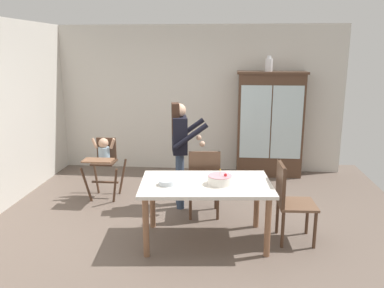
{
  "coord_description": "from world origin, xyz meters",
  "views": [
    {
      "loc": [
        0.57,
        -4.7,
        2.26
      ],
      "look_at": [
        0.07,
        0.7,
        0.95
      ],
      "focal_mm": 36.78,
      "sensor_mm": 36.0,
      "label": 1
    }
  ],
  "objects_px": {
    "ceramic_vase": "(269,64)",
    "dining_chair_far_side": "(204,179)",
    "high_chair_with_toddler": "(104,157)",
    "dining_table": "(206,190)",
    "china_cabinet": "(270,124)",
    "birthday_cake": "(220,180)",
    "dining_chair_right_end": "(288,197)",
    "adult_person": "(180,142)",
    "serving_bowl": "(166,183)"
  },
  "relations": [
    {
      "from": "dining_chair_right_end",
      "to": "adult_person",
      "type": "bearing_deg",
      "value": 53.27
    },
    {
      "from": "dining_table",
      "to": "birthday_cake",
      "type": "bearing_deg",
      "value": -14.54
    },
    {
      "from": "high_chair_with_toddler",
      "to": "dining_table",
      "type": "distance_m",
      "value": 2.08
    },
    {
      "from": "ceramic_vase",
      "to": "serving_bowl",
      "type": "relative_size",
      "value": 1.5
    },
    {
      "from": "ceramic_vase",
      "to": "dining_chair_far_side",
      "type": "relative_size",
      "value": 0.28
    },
    {
      "from": "dining_chair_right_end",
      "to": "birthday_cake",
      "type": "bearing_deg",
      "value": 96.89
    },
    {
      "from": "dining_table",
      "to": "dining_chair_far_side",
      "type": "relative_size",
      "value": 1.67
    },
    {
      "from": "adult_person",
      "to": "dining_chair_right_end",
      "type": "distance_m",
      "value": 1.74
    },
    {
      "from": "serving_bowl",
      "to": "ceramic_vase",
      "type": "bearing_deg",
      "value": 64.03
    },
    {
      "from": "china_cabinet",
      "to": "dining_chair_far_side",
      "type": "xyz_separation_m",
      "value": [
        -1.06,
        -2.02,
        -0.39
      ]
    },
    {
      "from": "dining_chair_right_end",
      "to": "dining_table",
      "type": "bearing_deg",
      "value": 92.78
    },
    {
      "from": "adult_person",
      "to": "dining_chair_far_side",
      "type": "relative_size",
      "value": 1.59
    },
    {
      "from": "ceramic_vase",
      "to": "serving_bowl",
      "type": "height_order",
      "value": "ceramic_vase"
    },
    {
      "from": "ceramic_vase",
      "to": "dining_chair_right_end",
      "type": "bearing_deg",
      "value": -89.01
    },
    {
      "from": "birthday_cake",
      "to": "serving_bowl",
      "type": "xyz_separation_m",
      "value": [
        -0.61,
        -0.08,
        -0.03
      ]
    },
    {
      "from": "high_chair_with_toddler",
      "to": "adult_person",
      "type": "relative_size",
      "value": 0.62
    },
    {
      "from": "ceramic_vase",
      "to": "serving_bowl",
      "type": "distance_m",
      "value": 3.38
    },
    {
      "from": "china_cabinet",
      "to": "adult_person",
      "type": "distance_m",
      "value": 2.19
    },
    {
      "from": "ceramic_vase",
      "to": "birthday_cake",
      "type": "distance_m",
      "value": 3.1
    },
    {
      "from": "dining_chair_far_side",
      "to": "high_chair_with_toddler",
      "type": "bearing_deg",
      "value": -26.89
    },
    {
      "from": "adult_person",
      "to": "birthday_cake",
      "type": "bearing_deg",
      "value": -162.31
    },
    {
      "from": "adult_person",
      "to": "dining_table",
      "type": "xyz_separation_m",
      "value": [
        0.43,
        -1.04,
        -0.32
      ]
    },
    {
      "from": "dining_table",
      "to": "serving_bowl",
      "type": "distance_m",
      "value": 0.48
    },
    {
      "from": "high_chair_with_toddler",
      "to": "dining_chair_far_side",
      "type": "height_order",
      "value": "dining_chair_far_side"
    },
    {
      "from": "ceramic_vase",
      "to": "high_chair_with_toddler",
      "type": "height_order",
      "value": "ceramic_vase"
    },
    {
      "from": "birthday_cake",
      "to": "dining_chair_far_side",
      "type": "relative_size",
      "value": 0.29
    },
    {
      "from": "birthday_cake",
      "to": "dining_chair_far_side",
      "type": "distance_m",
      "value": 0.79
    },
    {
      "from": "high_chair_with_toddler",
      "to": "serving_bowl",
      "type": "xyz_separation_m",
      "value": [
        1.19,
        -1.41,
        0.11
      ]
    },
    {
      "from": "dining_table",
      "to": "dining_chair_right_end",
      "type": "height_order",
      "value": "dining_chair_right_end"
    },
    {
      "from": "dining_chair_right_end",
      "to": "ceramic_vase",
      "type": "bearing_deg",
      "value": -1.91
    },
    {
      "from": "dining_table",
      "to": "dining_chair_far_side",
      "type": "xyz_separation_m",
      "value": [
        -0.06,
        0.68,
        -0.09
      ]
    },
    {
      "from": "china_cabinet",
      "to": "dining_table",
      "type": "bearing_deg",
      "value": -110.21
    },
    {
      "from": "ceramic_vase",
      "to": "birthday_cake",
      "type": "relative_size",
      "value": 0.96
    },
    {
      "from": "china_cabinet",
      "to": "birthday_cake",
      "type": "bearing_deg",
      "value": -106.81
    },
    {
      "from": "high_chair_with_toddler",
      "to": "dining_chair_far_side",
      "type": "xyz_separation_m",
      "value": [
        1.57,
        -0.6,
        -0.1
      ]
    },
    {
      "from": "high_chair_with_toddler",
      "to": "serving_bowl",
      "type": "distance_m",
      "value": 1.85
    },
    {
      "from": "dining_chair_right_end",
      "to": "serving_bowl",
      "type": "bearing_deg",
      "value": 96.06
    },
    {
      "from": "ceramic_vase",
      "to": "dining_chair_far_side",
      "type": "distance_m",
      "value": 2.68
    },
    {
      "from": "dining_table",
      "to": "dining_chair_right_end",
      "type": "bearing_deg",
      "value": 5.67
    },
    {
      "from": "dining_chair_far_side",
      "to": "dining_chair_right_end",
      "type": "relative_size",
      "value": 1.0
    },
    {
      "from": "adult_person",
      "to": "dining_chair_far_side",
      "type": "height_order",
      "value": "adult_person"
    },
    {
      "from": "china_cabinet",
      "to": "dining_chair_right_end",
      "type": "xyz_separation_m",
      "value": [
        -0.02,
        -2.6,
        -0.39
      ]
    },
    {
      "from": "dining_chair_far_side",
      "to": "dining_chair_right_end",
      "type": "distance_m",
      "value": 1.19
    },
    {
      "from": "china_cabinet",
      "to": "adult_person",
      "type": "xyz_separation_m",
      "value": [
        -1.42,
        -1.66,
        0.02
      ]
    },
    {
      "from": "adult_person",
      "to": "serving_bowl",
      "type": "bearing_deg",
      "value": 168.04
    },
    {
      "from": "china_cabinet",
      "to": "birthday_cake",
      "type": "relative_size",
      "value": 6.72
    },
    {
      "from": "china_cabinet",
      "to": "birthday_cake",
      "type": "distance_m",
      "value": 2.87
    },
    {
      "from": "adult_person",
      "to": "birthday_cake",
      "type": "height_order",
      "value": "adult_person"
    },
    {
      "from": "china_cabinet",
      "to": "serving_bowl",
      "type": "height_order",
      "value": "china_cabinet"
    },
    {
      "from": "ceramic_vase",
      "to": "dining_chair_right_end",
      "type": "height_order",
      "value": "ceramic_vase"
    }
  ]
}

